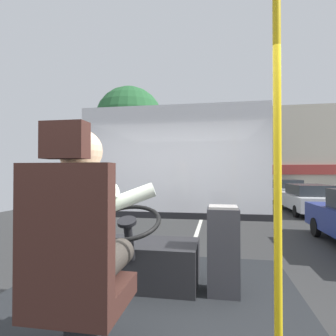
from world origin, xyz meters
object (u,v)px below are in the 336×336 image
object	(u,v)px
driver_seat	(75,271)
parked_car_silver	(284,190)
handrail_pole	(277,170)
fare_box	(223,250)
bus_driver	(85,226)
steering_console	(140,261)
parked_car_charcoal	(260,186)
parked_car_white	(307,198)

from	to	relation	value
driver_seat	parked_car_silver	xyz separation A→B (m)	(4.72, 16.57, -0.58)
handrail_pole	fare_box	size ratio (longest dim) A/B	2.81
bus_driver	handrail_pole	size ratio (longest dim) A/B	0.39
driver_seat	parked_car_silver	world-z (taller)	driver_seat
driver_seat	steering_console	xyz separation A→B (m)	(0.00, 1.24, -0.33)
steering_console	handrail_pole	world-z (taller)	handrail_pole
handrail_pole	parked_car_charcoal	distance (m)	22.57
parked_car_charcoal	parked_car_silver	bearing A→B (deg)	-85.65
steering_console	parked_car_charcoal	world-z (taller)	steering_console
steering_console	parked_car_charcoal	size ratio (longest dim) A/B	0.28
driver_seat	handrail_pole	distance (m)	1.21
parked_car_white	parked_car_charcoal	distance (m)	10.78
bus_driver	parked_car_charcoal	world-z (taller)	bus_driver
parked_car_white	parked_car_silver	size ratio (longest dim) A/B	0.98
steering_console	parked_car_silver	world-z (taller)	steering_console
parked_car_charcoal	parked_car_white	bearing A→B (deg)	-87.94
parked_car_white	fare_box	bearing A→B (deg)	-109.98
parked_car_silver	parked_car_white	bearing A→B (deg)	-90.86
bus_driver	parked_car_silver	xyz separation A→B (m)	(4.72, 16.45, -0.79)
steering_console	handrail_pole	xyz separation A→B (m)	(1.06, -0.96, 0.86)
steering_console	parked_car_charcoal	xyz separation A→B (m)	(4.26, 21.36, -0.25)
handrail_pole	parked_car_white	distance (m)	12.14
bus_driver	parked_car_charcoal	size ratio (longest dim) A/B	0.22
driver_seat	handrail_pole	bearing A→B (deg)	14.84
steering_console	parked_car_white	world-z (taller)	steering_console
bus_driver	parked_car_silver	bearing A→B (deg)	73.98
bus_driver	parked_car_silver	world-z (taller)	bus_driver
handrail_pole	steering_console	bearing A→B (deg)	137.77
fare_box	parked_car_charcoal	distance (m)	21.71
steering_console	fare_box	xyz separation A→B (m)	(0.78, -0.07, 0.16)
handrail_pole	fare_box	xyz separation A→B (m)	(-0.28, 0.89, -0.70)
parked_car_silver	parked_car_charcoal	xyz separation A→B (m)	(-0.46, 6.03, -0.00)
handrail_pole	parked_car_charcoal	bearing A→B (deg)	81.82
parked_car_silver	parked_car_charcoal	world-z (taller)	same
fare_box	handrail_pole	bearing A→B (deg)	-72.73
steering_console	parked_car_charcoal	distance (m)	21.78
driver_seat	parked_car_charcoal	bearing A→B (deg)	79.31
handrail_pole	parked_car_white	bearing A→B (deg)	72.70
steering_console	fare_box	bearing A→B (deg)	-4.99
fare_box	steering_console	bearing A→B (deg)	175.01
bus_driver	parked_car_white	bearing A→B (deg)	68.33
bus_driver	handrail_pole	world-z (taller)	handrail_pole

